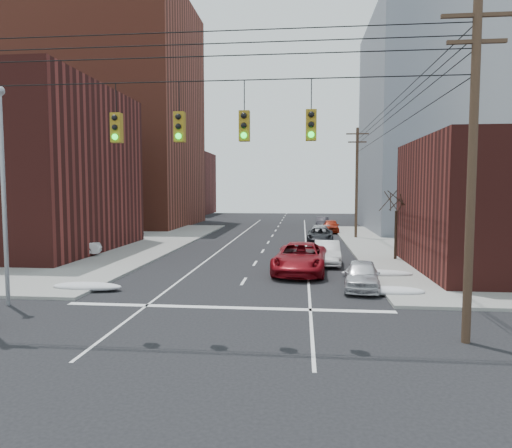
% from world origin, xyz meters
% --- Properties ---
extents(ground, '(160.00, 160.00, 0.00)m').
position_xyz_m(ground, '(0.00, 0.00, 0.00)').
color(ground, black).
rests_on(ground, ground).
extents(building_brick_tall, '(24.00, 20.00, 30.00)m').
position_xyz_m(building_brick_tall, '(-24.00, 48.00, 15.00)').
color(building_brick_tall, brown).
rests_on(building_brick_tall, ground).
extents(building_brick_far, '(22.00, 18.00, 12.00)m').
position_xyz_m(building_brick_far, '(-26.00, 74.00, 6.00)').
color(building_brick_far, '#441814').
rests_on(building_brick_far, ground).
extents(building_office, '(22.00, 20.00, 25.00)m').
position_xyz_m(building_office, '(22.00, 44.00, 12.50)').
color(building_office, gray).
rests_on(building_office, ground).
extents(building_glass, '(20.00, 18.00, 22.00)m').
position_xyz_m(building_glass, '(24.00, 70.00, 11.00)').
color(building_glass, gray).
rests_on(building_glass, ground).
extents(utility_pole_right, '(2.20, 0.28, 11.00)m').
position_xyz_m(utility_pole_right, '(8.50, 3.00, 5.78)').
color(utility_pole_right, '#473323').
rests_on(utility_pole_right, ground).
extents(utility_pole_far, '(2.20, 0.28, 11.00)m').
position_xyz_m(utility_pole_far, '(8.50, 34.00, 5.78)').
color(utility_pole_far, '#473323').
rests_on(utility_pole_far, ground).
extents(traffic_signals, '(17.00, 0.42, 2.02)m').
position_xyz_m(traffic_signals, '(0.10, 2.97, 7.17)').
color(traffic_signals, black).
rests_on(traffic_signals, ground).
extents(street_light, '(0.44, 0.44, 9.32)m').
position_xyz_m(street_light, '(-9.50, 6.00, 5.54)').
color(street_light, gray).
rests_on(street_light, ground).
extents(bare_tree, '(2.09, 2.20, 4.93)m').
position_xyz_m(bare_tree, '(9.59, 20.00, 2.32)').
color(bare_tree, black).
rests_on(bare_tree, ground).
extents(snow_nw, '(3.50, 1.08, 0.42)m').
position_xyz_m(snow_nw, '(-7.40, 9.00, 0.21)').
color(snow_nw, silver).
rests_on(snow_nw, ground).
extents(snow_ne, '(3.00, 1.08, 0.42)m').
position_xyz_m(snow_ne, '(7.40, 9.50, 0.21)').
color(snow_ne, silver).
rests_on(snow_ne, ground).
extents(snow_east_far, '(4.00, 1.08, 0.42)m').
position_xyz_m(snow_east_far, '(7.40, 14.00, 0.21)').
color(snow_east_far, silver).
rests_on(snow_east_far, ground).
extents(red_pickup, '(3.49, 6.67, 1.79)m').
position_xyz_m(red_pickup, '(3.04, 14.81, 0.90)').
color(red_pickup, maroon).
rests_on(red_pickup, ground).
extents(parked_car_a, '(2.19, 4.40, 1.44)m').
position_xyz_m(parked_car_a, '(6.13, 10.70, 0.72)').
color(parked_car_a, silver).
rests_on(parked_car_a, ground).
extents(parked_car_b, '(1.70, 4.68, 1.53)m').
position_xyz_m(parked_car_b, '(4.80, 18.15, 0.77)').
color(parked_car_b, silver).
rests_on(parked_car_b, ground).
extents(parked_car_c, '(2.61, 5.21, 1.42)m').
position_xyz_m(parked_car_c, '(4.80, 29.79, 0.71)').
color(parked_car_c, black).
rests_on(parked_car_c, ground).
extents(parked_car_d, '(2.56, 5.06, 1.41)m').
position_xyz_m(parked_car_d, '(4.80, 31.98, 0.70)').
color(parked_car_d, '#AAA9AE').
rests_on(parked_car_d, ground).
extents(parked_car_e, '(1.93, 4.48, 1.51)m').
position_xyz_m(parked_car_e, '(6.40, 40.02, 0.75)').
color(parked_car_e, maroon).
rests_on(parked_car_e, ground).
extents(parked_car_f, '(1.77, 4.51, 1.46)m').
position_xyz_m(parked_car_f, '(5.66, 45.34, 0.73)').
color(parked_car_f, black).
rests_on(parked_car_f, ground).
extents(lot_car_a, '(4.81, 2.91, 1.50)m').
position_xyz_m(lot_car_a, '(-13.75, 19.03, 0.90)').
color(lot_car_a, silver).
rests_on(lot_car_a, sidewalk_nw).
extents(lot_car_b, '(4.55, 2.16, 1.25)m').
position_xyz_m(lot_car_b, '(-14.41, 30.30, 0.78)').
color(lot_car_b, '#B4B4B9').
rests_on(lot_car_b, sidewalk_nw).
extents(lot_car_c, '(5.33, 3.45, 1.44)m').
position_xyz_m(lot_car_c, '(-19.14, 21.20, 0.87)').
color(lot_car_c, black).
rests_on(lot_car_c, sidewalk_nw).
extents(lot_car_d, '(4.75, 2.35, 1.56)m').
position_xyz_m(lot_car_d, '(-16.92, 24.33, 0.93)').
color(lot_car_d, '#A9AAAE').
rests_on(lot_car_d, sidewalk_nw).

